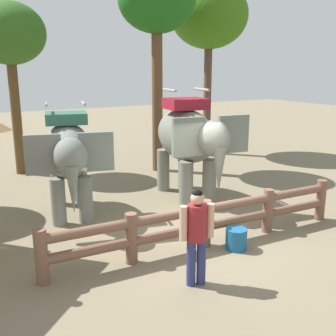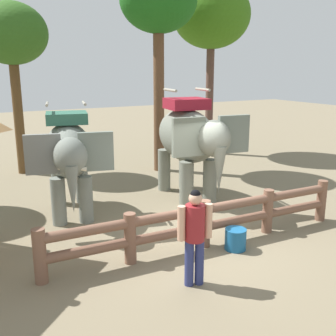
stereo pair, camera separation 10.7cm
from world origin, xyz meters
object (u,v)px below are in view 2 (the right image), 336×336
log_fence (205,220)px  tree_back_center (11,36)px  elephant_near_left (69,154)px  elephant_center (190,139)px  feed_bucket (235,239)px  tourist_woman_in_black (195,231)px  tree_deep_back (211,16)px  tree_far_left (158,4)px

log_fence → tree_back_center: 9.79m
log_fence → elephant_near_left: bearing=121.6°
elephant_center → feed_bucket: elephant_center is taller
elephant_center → tourist_woman_in_black: size_ratio=2.13×
elephant_center → tree_deep_back: size_ratio=0.52×
elephant_center → tree_deep_back: 7.84m
elephant_near_left → tree_deep_back: 10.00m
tree_far_left → tree_deep_back: tree_deep_back is taller
log_fence → tourist_woman_in_black: tourist_woman_in_black is taller
tourist_woman_in_black → tree_far_left: tree_far_left is taller
elephant_near_left → tree_back_center: (-0.39, 5.21, 3.17)m
feed_bucket → log_fence: bearing=137.9°
log_fence → tourist_woman_in_black: bearing=-130.1°
tree_far_left → tourist_woman_in_black: bearing=-113.0°
log_fence → elephant_center: (1.40, 2.95, 1.21)m
elephant_center → tree_back_center: bearing=124.5°
elephant_near_left → tree_back_center: tree_back_center is taller
tourist_woman_in_black → tree_deep_back: 12.52m
elephant_center → tourist_woman_in_black: elephant_center is taller
tourist_woman_in_black → tree_deep_back: (6.68, 9.42, 4.84)m
tree_back_center → feed_bucket: (2.90, -8.94, -4.60)m
tree_back_center → elephant_near_left: bearing=-85.7°
tree_back_center → elephant_center: bearing=-55.5°
tree_deep_back → feed_bucket: 11.50m
tourist_woman_in_black → tree_back_center: (-1.35, 9.75, 3.80)m
log_fence → tree_far_left: size_ratio=0.99×
elephant_center → tree_back_center: tree_back_center is taller
elephant_near_left → tree_far_left: tree_far_left is taller
log_fence → feed_bucket: 0.77m
log_fence → tree_deep_back: bearing=55.5°
log_fence → feed_bucket: (0.50, -0.45, -0.38)m
elephant_near_left → tourist_woman_in_black: bearing=-78.1°
tree_far_left → feed_bucket: bearing=-104.0°
log_fence → tree_back_center: (-2.40, 8.49, 4.23)m
log_fence → tree_far_left: bearing=71.0°
feed_bucket → tourist_woman_in_black: bearing=-152.6°
elephant_center → tree_back_center: (-3.80, 5.54, 3.02)m
tree_far_left → log_fence: bearing=-109.0°
feed_bucket → elephant_center: bearing=75.1°
elephant_near_left → elephant_center: (3.42, -0.33, 0.16)m
log_fence → tourist_woman_in_black: 1.70m
tree_far_left → tree_deep_back: bearing=26.7°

